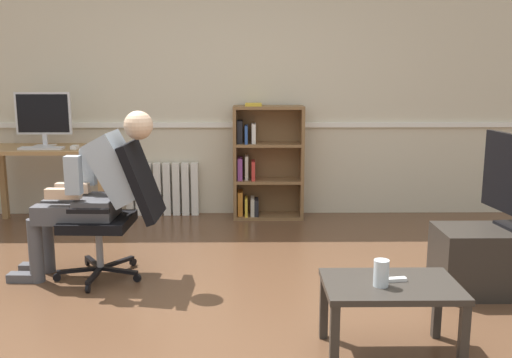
{
  "coord_description": "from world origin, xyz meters",
  "views": [
    {
      "loc": [
        0.1,
        -3.16,
        1.48
      ],
      "look_at": [
        0.15,
        0.85,
        0.7
      ],
      "focal_mm": 39.95,
      "sensor_mm": 36.0,
      "label": 1
    }
  ],
  "objects": [
    {
      "name": "drinking_glass",
      "position": [
        0.77,
        -0.44,
        0.47
      ],
      "size": [
        0.08,
        0.08,
        0.14
      ],
      "primitive_type": "cylinder",
      "color": "silver",
      "rests_on": "coffee_table"
    },
    {
      "name": "radiator",
      "position": [
        -0.79,
        2.54,
        0.27
      ],
      "size": [
        0.74,
        0.08,
        0.54
      ],
      "color": "white",
      "rests_on": "ground_plane"
    },
    {
      "name": "imac_monitor",
      "position": [
        -1.84,
        2.23,
        1.05
      ],
      "size": [
        0.52,
        0.14,
        0.51
      ],
      "color": "silver",
      "rests_on": "computer_desk"
    },
    {
      "name": "bookshelf",
      "position": [
        0.24,
        2.45,
        0.55
      ],
      "size": [
        0.69,
        0.29,
        1.15
      ],
      "color": "brown",
      "rests_on": "ground_plane"
    },
    {
      "name": "computer_desk",
      "position": [
        -1.79,
        2.15,
        0.64
      ],
      "size": [
        1.18,
        0.58,
        0.76
      ],
      "color": "#9E7547",
      "rests_on": "ground_plane"
    },
    {
      "name": "spare_remote",
      "position": [
        0.84,
        -0.38,
        0.41
      ],
      "size": [
        0.15,
        0.06,
        0.02
      ],
      "primitive_type": "cube",
      "rotation": [
        0.0,
        0.0,
        1.72
      ],
      "color": "white",
      "rests_on": "coffee_table"
    },
    {
      "name": "coffee_table",
      "position": [
        0.83,
        -0.4,
        0.34
      ],
      "size": [
        0.69,
        0.46,
        0.4
      ],
      "color": "#332D28",
      "rests_on": "ground_plane"
    },
    {
      "name": "computer_mouse",
      "position": [
        -1.5,
        2.03,
        0.77
      ],
      "size": [
        0.06,
        0.1,
        0.03
      ],
      "primitive_type": "cube",
      "color": "white",
      "rests_on": "computer_desk"
    },
    {
      "name": "person_seated",
      "position": [
        -0.99,
        0.76,
        0.65
      ],
      "size": [
        1.05,
        0.4,
        1.2
      ],
      "rotation": [
        0.0,
        0.0,
        -1.6
      ],
      "color": "#4C4C51",
      "rests_on": "ground_plane"
    },
    {
      "name": "ground_plane",
      "position": [
        0.0,
        0.0,
        0.0
      ],
      "size": [
        18.0,
        18.0,
        0.0
      ],
      "primitive_type": "plane",
      "color": "brown"
    },
    {
      "name": "back_wall",
      "position": [
        0.0,
        2.65,
        1.35
      ],
      "size": [
        12.0,
        0.13,
        2.7
      ],
      "color": "beige",
      "rests_on": "ground_plane"
    },
    {
      "name": "office_chair",
      "position": [
        -0.82,
        0.75,
        0.53
      ],
      "size": [
        0.77,
        0.61,
        0.98
      ],
      "rotation": [
        0.0,
        0.0,
        -1.6
      ],
      "color": "black",
      "rests_on": "ground_plane"
    },
    {
      "name": "keyboard",
      "position": [
        -1.79,
        2.01,
        0.77
      ],
      "size": [
        0.39,
        0.12,
        0.02
      ],
      "primitive_type": "cube",
      "color": "silver",
      "rests_on": "computer_desk"
    }
  ]
}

